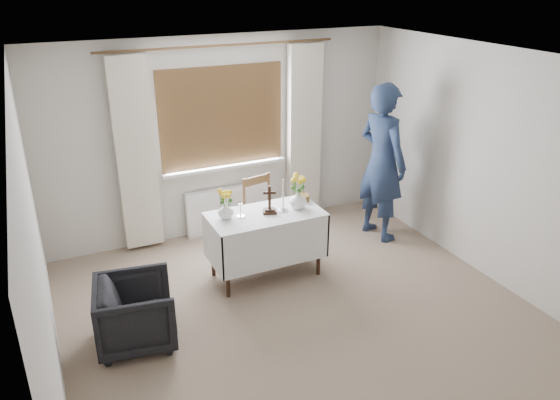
# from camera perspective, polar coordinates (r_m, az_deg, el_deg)

# --- Properties ---
(ground) EXTENTS (5.00, 5.00, 0.00)m
(ground) POSITION_cam_1_polar(r_m,az_deg,el_deg) (5.39, 3.70, -13.51)
(ground) COLOR gray
(ground) RESTS_ON ground
(altar_table) EXTENTS (1.24, 0.64, 0.76)m
(altar_table) POSITION_cam_1_polar(r_m,az_deg,el_deg) (6.06, -1.51, -4.70)
(altar_table) COLOR white
(altar_table) RESTS_ON ground
(wooden_chair) EXTENTS (0.49, 0.49, 0.91)m
(wooden_chair) POSITION_cam_1_polar(r_m,az_deg,el_deg) (6.60, -1.57, -1.55)
(wooden_chair) COLOR brown
(wooden_chair) RESTS_ON ground
(armchair) EXTENTS (0.80, 0.78, 0.64)m
(armchair) POSITION_cam_1_polar(r_m,az_deg,el_deg) (5.23, -14.82, -11.33)
(armchair) COLOR black
(armchair) RESTS_ON ground
(person) EXTENTS (0.60, 0.80, 1.98)m
(person) POSITION_cam_1_polar(r_m,az_deg,el_deg) (6.86, 10.61, 3.87)
(person) COLOR navy
(person) RESTS_ON ground
(radiator) EXTENTS (1.10, 0.10, 0.60)m
(radiator) POSITION_cam_1_polar(r_m,az_deg,el_deg) (7.16, -5.51, -0.96)
(radiator) COLOR white
(radiator) RESTS_ON ground
(wooden_cross) EXTENTS (0.17, 0.15, 0.32)m
(wooden_cross) POSITION_cam_1_polar(r_m,az_deg,el_deg) (5.84, -1.10, 0.05)
(wooden_cross) COLOR black
(wooden_cross) RESTS_ON altar_table
(candlestick_left) EXTENTS (0.11, 0.11, 0.31)m
(candlestick_left) POSITION_cam_1_polar(r_m,az_deg,el_deg) (5.77, -4.17, -0.36)
(candlestick_left) COLOR silver
(candlestick_left) RESTS_ON altar_table
(candlestick_right) EXTENTS (0.11, 0.11, 0.36)m
(candlestick_right) POSITION_cam_1_polar(r_m,az_deg,el_deg) (5.88, 0.34, 0.48)
(candlestick_right) COLOR silver
(candlestick_right) RESTS_ON altar_table
(flower_vase_left) EXTENTS (0.22, 0.22, 0.18)m
(flower_vase_left) POSITION_cam_1_polar(r_m,az_deg,el_deg) (5.78, -5.70, -1.10)
(flower_vase_left) COLOR white
(flower_vase_left) RESTS_ON altar_table
(flower_vase_right) EXTENTS (0.23, 0.23, 0.20)m
(flower_vase_right) POSITION_cam_1_polar(r_m,az_deg,el_deg) (5.98, 1.88, 0.04)
(flower_vase_right) COLOR white
(flower_vase_right) RESTS_ON altar_table
(wicker_basket) EXTENTS (0.20, 0.20, 0.07)m
(wicker_basket) POSITION_cam_1_polar(r_m,az_deg,el_deg) (6.21, 2.28, 0.25)
(wicker_basket) COLOR brown
(wicker_basket) RESTS_ON altar_table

